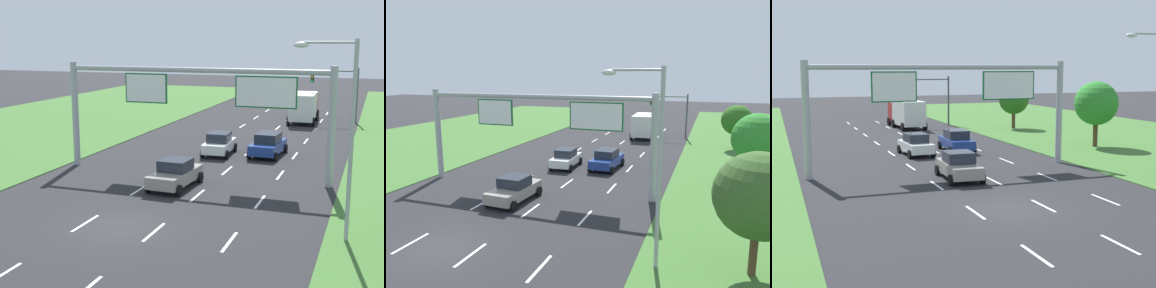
# 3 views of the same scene
# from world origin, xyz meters

# --- Properties ---
(ground_plane) EXTENTS (200.00, 200.00, 0.00)m
(ground_plane) POSITION_xyz_m (0.00, 0.00, 0.00)
(ground_plane) COLOR #262628
(lane_dashes_inner_left) EXTENTS (0.14, 62.40, 0.01)m
(lane_dashes_inner_left) POSITION_xyz_m (-1.75, 12.00, 0.00)
(lane_dashes_inner_left) COLOR white
(lane_dashes_inner_left) RESTS_ON ground_plane
(lane_dashes_inner_right) EXTENTS (0.14, 62.40, 0.01)m
(lane_dashes_inner_right) POSITION_xyz_m (1.75, 12.00, 0.00)
(lane_dashes_inner_right) COLOR white
(lane_dashes_inner_right) RESTS_ON ground_plane
(lane_dashes_slip) EXTENTS (0.14, 62.40, 0.01)m
(lane_dashes_slip) POSITION_xyz_m (5.25, 12.00, 0.00)
(lane_dashes_slip) COLOR white
(lane_dashes_slip) RESTS_ON ground_plane
(car_near_red) EXTENTS (2.33, 4.39, 1.70)m
(car_near_red) POSITION_xyz_m (3.35, 17.39, 0.85)
(car_near_red) COLOR navy
(car_near_red) RESTS_ON ground_plane
(car_lead_silver) EXTENTS (2.29, 4.35, 1.65)m
(car_lead_silver) POSITION_xyz_m (-0.02, 7.18, 0.81)
(car_lead_silver) COLOR gray
(car_lead_silver) RESTS_ON ground_plane
(car_mid_lane) EXTENTS (2.17, 4.01, 1.66)m
(car_mid_lane) POSITION_xyz_m (-0.17, 16.59, 0.82)
(car_mid_lane) COLOR white
(car_mid_lane) RESTS_ON ground_plane
(box_truck) EXTENTS (2.86, 7.45, 3.04)m
(box_truck) POSITION_xyz_m (3.56, 34.75, 1.66)
(box_truck) COLOR #B21E19
(box_truck) RESTS_ON ground_plane
(sign_gantry) EXTENTS (17.24, 0.44, 7.00)m
(sign_gantry) POSITION_xyz_m (0.32, 10.24, 4.89)
(sign_gantry) COLOR #9EA0A5
(sign_gantry) RESTS_ON ground_plane
(traffic_light_mast) EXTENTS (4.76, 0.49, 5.60)m
(traffic_light_mast) POSITION_xyz_m (6.74, 35.50, 3.87)
(traffic_light_mast) COLOR #47494F
(traffic_light_mast) RESTS_ON ground_plane
(street_lamp) EXTENTS (2.61, 0.32, 8.50)m
(street_lamp) POSITION_xyz_m (9.53, 1.72, 5.08)
(street_lamp) COLOR #9EA0A5
(street_lamp) RESTS_ON ground_plane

